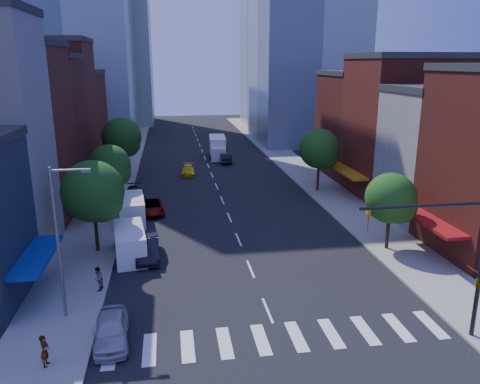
{
  "coord_description": "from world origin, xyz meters",
  "views": [
    {
      "loc": [
        -5.54,
        -25.0,
        14.62
      ],
      "look_at": [
        -0.29,
        9.22,
        5.0
      ],
      "focal_mm": 35.0,
      "sensor_mm": 36.0,
      "label": 1
    }
  ],
  "objects_px": {
    "parked_car_third": "(152,207)",
    "traffic_car_oncoming": "(225,158)",
    "pedestrian_far": "(98,279)",
    "cargo_van_near": "(130,243)",
    "cargo_van_far": "(132,210)",
    "pedestrian_near": "(45,351)",
    "parked_car_second": "(148,248)",
    "parked_car_front": "(111,330)",
    "box_truck": "(218,148)",
    "traffic_car_far": "(221,144)",
    "taxi": "(188,170)",
    "parked_car_rear": "(135,193)"
  },
  "relations": [
    {
      "from": "cargo_van_near",
      "to": "pedestrian_far",
      "type": "bearing_deg",
      "value": -113.98
    },
    {
      "from": "cargo_van_near",
      "to": "taxi",
      "type": "height_order",
      "value": "cargo_van_near"
    },
    {
      "from": "cargo_van_near",
      "to": "pedestrian_near",
      "type": "distance_m",
      "value": 13.69
    },
    {
      "from": "traffic_car_oncoming",
      "to": "traffic_car_far",
      "type": "xyz_separation_m",
      "value": [
        0.87,
        12.73,
        0.0
      ]
    },
    {
      "from": "taxi",
      "to": "cargo_van_far",
      "type": "bearing_deg",
      "value": -104.92
    },
    {
      "from": "cargo_van_far",
      "to": "pedestrian_near",
      "type": "distance_m",
      "value": 22.01
    },
    {
      "from": "parked_car_front",
      "to": "box_truck",
      "type": "relative_size",
      "value": 0.54
    },
    {
      "from": "parked_car_second",
      "to": "pedestrian_far",
      "type": "relative_size",
      "value": 3.04
    },
    {
      "from": "parked_car_front",
      "to": "parked_car_second",
      "type": "bearing_deg",
      "value": 78.39
    },
    {
      "from": "parked_car_rear",
      "to": "traffic_car_far",
      "type": "bearing_deg",
      "value": 62.65
    },
    {
      "from": "parked_car_front",
      "to": "pedestrian_far",
      "type": "bearing_deg",
      "value": 100.05
    },
    {
      "from": "cargo_van_far",
      "to": "box_truck",
      "type": "xyz_separation_m",
      "value": [
        11.29,
        29.91,
        0.34
      ]
    },
    {
      "from": "pedestrian_far",
      "to": "cargo_van_near",
      "type": "bearing_deg",
      "value": 173.27
    },
    {
      "from": "parked_car_third",
      "to": "traffic_car_oncoming",
      "type": "bearing_deg",
      "value": 59.62
    },
    {
      "from": "parked_car_second",
      "to": "traffic_car_far",
      "type": "bearing_deg",
      "value": 74.61
    },
    {
      "from": "traffic_car_oncoming",
      "to": "pedestrian_near",
      "type": "height_order",
      "value": "pedestrian_near"
    },
    {
      "from": "traffic_car_far",
      "to": "box_truck",
      "type": "bearing_deg",
      "value": 83.89
    },
    {
      "from": "parked_car_front",
      "to": "box_truck",
      "type": "xyz_separation_m",
      "value": [
        11.04,
        49.96,
        0.78
      ]
    },
    {
      "from": "parked_car_second",
      "to": "traffic_car_far",
      "type": "xyz_separation_m",
      "value": [
        11.1,
        47.2,
        -0.08
      ]
    },
    {
      "from": "parked_car_third",
      "to": "traffic_car_far",
      "type": "bearing_deg",
      "value": 66.22
    },
    {
      "from": "parked_car_front",
      "to": "traffic_car_oncoming",
      "type": "height_order",
      "value": "parked_car_front"
    },
    {
      "from": "cargo_van_near",
      "to": "cargo_van_far",
      "type": "xyz_separation_m",
      "value": [
        -0.42,
        8.51,
        0.04
      ]
    },
    {
      "from": "parked_car_front",
      "to": "cargo_van_near",
      "type": "distance_m",
      "value": 11.54
    },
    {
      "from": "traffic_car_oncoming",
      "to": "traffic_car_far",
      "type": "bearing_deg",
      "value": -93.45
    },
    {
      "from": "parked_car_front",
      "to": "cargo_van_near",
      "type": "xyz_separation_m",
      "value": [
        0.18,
        11.53,
        0.4
      ]
    },
    {
      "from": "traffic_car_oncoming",
      "to": "traffic_car_far",
      "type": "distance_m",
      "value": 12.76
    },
    {
      "from": "parked_car_rear",
      "to": "taxi",
      "type": "bearing_deg",
      "value": 55.44
    },
    {
      "from": "cargo_van_near",
      "to": "pedestrian_far",
      "type": "relative_size",
      "value": 3.49
    },
    {
      "from": "box_truck",
      "to": "parked_car_rear",
      "type": "bearing_deg",
      "value": -113.56
    },
    {
      "from": "parked_car_second",
      "to": "parked_car_front",
      "type": "bearing_deg",
      "value": -99.85
    },
    {
      "from": "cargo_van_near",
      "to": "pedestrian_far",
      "type": "distance_m",
      "value": 5.8
    },
    {
      "from": "cargo_van_far",
      "to": "traffic_car_oncoming",
      "type": "distance_m",
      "value": 28.28
    },
    {
      "from": "traffic_car_far",
      "to": "taxi",
      "type": "bearing_deg",
      "value": 75.5
    },
    {
      "from": "parked_car_rear",
      "to": "traffic_car_oncoming",
      "type": "relative_size",
      "value": 1.04
    },
    {
      "from": "parked_car_third",
      "to": "parked_car_rear",
      "type": "relative_size",
      "value": 1.02
    },
    {
      "from": "taxi",
      "to": "traffic_car_far",
      "type": "bearing_deg",
      "value": 74.33
    },
    {
      "from": "cargo_van_near",
      "to": "traffic_car_far",
      "type": "bearing_deg",
      "value": 67.86
    },
    {
      "from": "parked_car_front",
      "to": "box_truck",
      "type": "bearing_deg",
      "value": 73.61
    },
    {
      "from": "parked_car_front",
      "to": "parked_car_rear",
      "type": "relative_size",
      "value": 0.95
    },
    {
      "from": "cargo_van_far",
      "to": "pedestrian_far",
      "type": "bearing_deg",
      "value": -100.31
    },
    {
      "from": "traffic_car_far",
      "to": "parked_car_second",
      "type": "bearing_deg",
      "value": 81.16
    },
    {
      "from": "pedestrian_near",
      "to": "traffic_car_oncoming",
      "type": "bearing_deg",
      "value": -13.46
    },
    {
      "from": "parked_car_front",
      "to": "parked_car_third",
      "type": "relative_size",
      "value": 0.93
    },
    {
      "from": "box_truck",
      "to": "taxi",
      "type": "bearing_deg",
      "value": -110.68
    },
    {
      "from": "parked_car_third",
      "to": "cargo_van_near",
      "type": "distance_m",
      "value": 10.94
    },
    {
      "from": "cargo_van_near",
      "to": "traffic_car_oncoming",
      "type": "height_order",
      "value": "cargo_van_near"
    },
    {
      "from": "cargo_van_near",
      "to": "box_truck",
      "type": "xyz_separation_m",
      "value": [
        10.87,
        38.42,
        0.38
      ]
    },
    {
      "from": "traffic_car_oncoming",
      "to": "pedestrian_far",
      "type": "distance_m",
      "value": 41.82
    },
    {
      "from": "cargo_van_far",
      "to": "box_truck",
      "type": "height_order",
      "value": "box_truck"
    },
    {
      "from": "cargo_van_far",
      "to": "traffic_car_far",
      "type": "distance_m",
      "value": 40.44
    }
  ]
}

